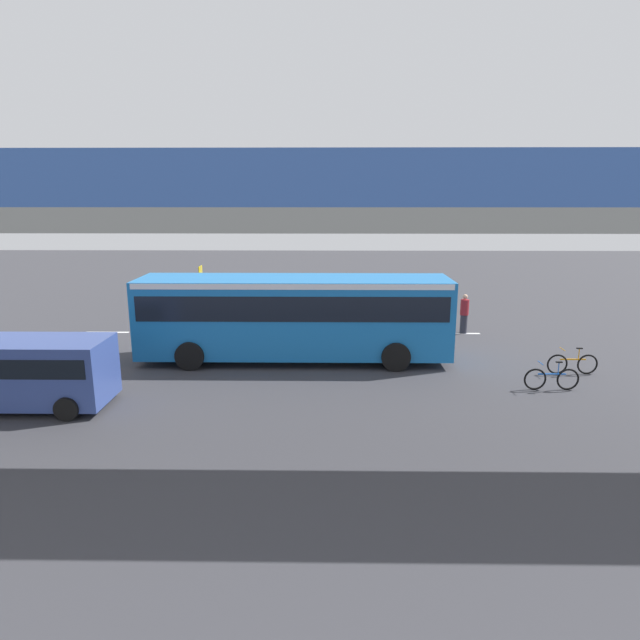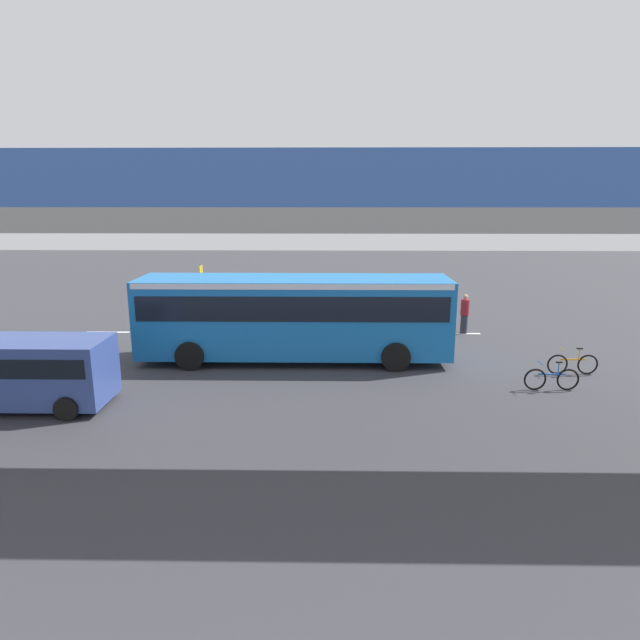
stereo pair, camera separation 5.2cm
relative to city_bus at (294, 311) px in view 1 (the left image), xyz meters
The scene contains 13 objects.
ground 2.37m from the city_bus, 54.62° to the right, with size 80.00×80.00×0.00m, color #38383D.
city_bus is the anchor object (origin of this frame).
parked_van 8.99m from the city_bus, 32.22° to the left, with size 4.80×2.17×2.05m.
bicycle_orange 10.06m from the city_bus, behind, with size 1.77×0.44×0.96m.
bicycle_blue 9.15m from the city_bus, 159.52° to the left, with size 1.77×0.44×0.96m.
pedestrian 8.58m from the city_bus, 150.69° to the right, with size 0.38×0.38×1.79m.
traffic_sign 7.73m from the city_bus, 50.97° to the right, with size 0.08×0.60×2.80m.
lane_dash_leftmost 8.46m from the city_bus, 150.35° to the right, with size 2.00×0.20×0.01m, color silver.
lane_dash_left 5.50m from the city_bus, 127.83° to the right, with size 2.00×0.20×0.01m, color silver.
lane_dash_centre 4.57m from the city_bus, 78.49° to the right, with size 2.00×0.20×0.01m, color silver.
lane_dash_right 6.60m from the city_bus, 40.19° to the right, with size 2.00×0.20×0.01m, color silver.
lane_dash_rightmost 9.91m from the city_bus, 24.80° to the right, with size 2.00×0.20×0.01m, color silver.
pedestrian_overpass 8.57m from the city_bus, 83.94° to the left, with size 30.32×2.60×7.01m.
Camera 1 is at (-2.07, 20.88, 6.15)m, focal length 30.33 mm.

